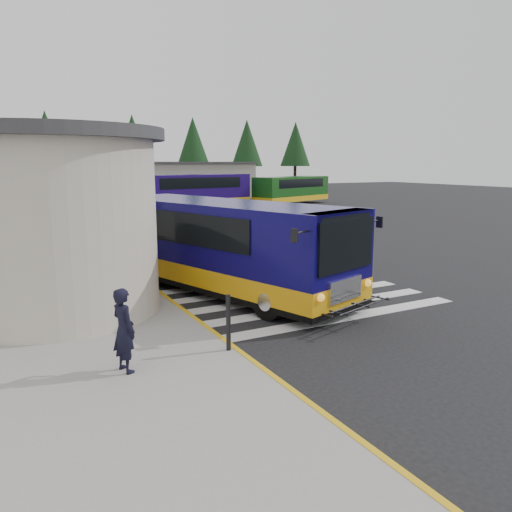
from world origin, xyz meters
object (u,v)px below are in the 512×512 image
far_bus_b (292,189)px  pedestrian_b (102,296)px  bollard (228,323)px  transit_bus (223,249)px  pedestrian_a (124,330)px  far_bus_a (194,190)px

far_bus_b → pedestrian_b: bearing=120.8°
pedestrian_b → bollard: 3.56m
transit_bus → pedestrian_a: (-4.40, -5.19, -0.41)m
transit_bus → far_bus_b: bearing=36.8°
transit_bus → far_bus_a: bearing=53.3°
bollard → far_bus_a: size_ratio=0.11×
far_bus_a → bollard: bearing=150.8°
pedestrian_b → far_bus_a: (13.80, 29.49, 0.82)m
transit_bus → far_bus_a: size_ratio=0.99×
bollard → far_bus_a: (11.78, 32.43, 0.97)m
bollard → far_bus_b: (22.43, 33.14, 0.78)m
pedestrian_b → bollard: size_ratio=1.24×
transit_bus → pedestrian_b: size_ratio=6.96×
transit_bus → bollard: 5.62m
pedestrian_a → pedestrian_b: (0.19, 2.99, -0.07)m
bollard → far_bus_b: far_bus_b is taller
transit_bus → far_bus_b: transit_bus is taller
transit_bus → pedestrian_a: size_ratio=6.39×
transit_bus → bollard: bearing=-130.6°
far_bus_b → bollard: bearing=125.7°
transit_bus → far_bus_b: 34.55m
pedestrian_b → far_bus_b: size_ratio=0.16×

